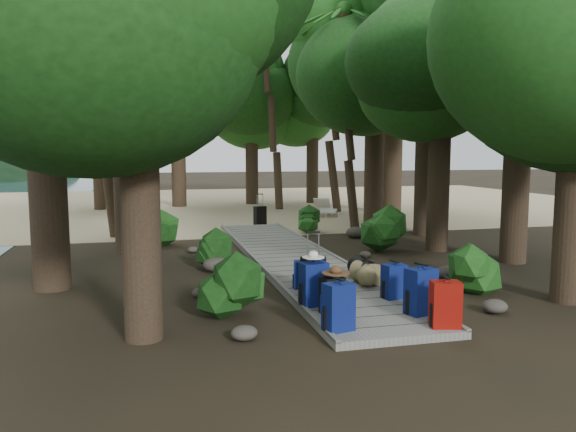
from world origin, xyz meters
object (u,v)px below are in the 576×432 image
object	(u,v)px
backpack_left_c	(314,282)
lone_suitcase_on_sand	(260,215)
kayak	(152,217)
backpack_right_c	(394,279)
backpack_left_b	(332,293)
sun_lounger	(328,208)
backpack_right_a	(445,302)
backpack_right_d	(393,281)
suitcase_on_boardwalk	(313,274)
backpack_right_b	(421,289)
backpack_left_d	(304,273)
duffel_right_black	(364,269)
duffel_right_khaki	(368,273)
backpack_left_a	(338,304)

from	to	relation	value
backpack_left_c	lone_suitcase_on_sand	distance (m)	11.01
kayak	backpack_right_c	bearing A→B (deg)	-76.82
backpack_left_b	sun_lounger	bearing A→B (deg)	58.52
backpack_right_a	backpack_right_d	xyz separation A→B (m)	(0.06, 1.88, -0.12)
backpack_left_b	suitcase_on_boardwalk	xyz separation A→B (m)	(0.09, 1.36, 0.00)
backpack_left_b	backpack_right_d	xyz separation A→B (m)	(1.40, 0.83, -0.07)
backpack_right_b	backpack_right_d	size ratio (longest dim) A/B	1.64
backpack_left_d	backpack_right_a	distance (m)	3.01
backpack_left_c	backpack_right_c	world-z (taller)	backpack_left_c
duffel_right_black	lone_suitcase_on_sand	size ratio (longest dim) A/B	1.04
duffel_right_khaki	suitcase_on_boardwalk	world-z (taller)	suitcase_on_boardwalk
suitcase_on_boardwalk	backpack_left_b	bearing A→B (deg)	-111.49
backpack_left_a	backpack_right_d	bearing A→B (deg)	31.60
backpack_left_a	duffel_right_black	size ratio (longest dim) A/B	1.11
backpack_left_c	kayak	size ratio (longest dim) A/B	0.27
backpack_right_b	lone_suitcase_on_sand	size ratio (longest dim) A/B	1.21
backpack_right_d	lone_suitcase_on_sand	world-z (taller)	lone_suitcase_on_sand
backpack_right_c	lone_suitcase_on_sand	xyz separation A→B (m)	(-0.20, 10.84, -0.10)
backpack_right_b	backpack_right_d	world-z (taller)	backpack_right_b
backpack_left_d	duffel_right_black	distance (m)	1.38
backpack_left_c	backpack_right_d	xyz separation A→B (m)	(1.55, 0.33, -0.15)
backpack_right_d	kayak	size ratio (longest dim) A/B	0.17
backpack_right_a	sun_lounger	xyz separation A→B (m)	(2.97, 14.55, -0.13)
backpack_right_d	duffel_right_black	bearing A→B (deg)	98.05
backpack_right_a	sun_lounger	size ratio (longest dim) A/B	0.36
sun_lounger	backpack_left_b	bearing A→B (deg)	-84.71
backpack_right_a	backpack_left_d	bearing A→B (deg)	129.85
duffel_right_black	lone_suitcase_on_sand	bearing A→B (deg)	94.07
backpack_left_b	backpack_left_a	bearing A→B (deg)	-116.26
backpack_left_b	backpack_right_c	bearing A→B (deg)	10.75
lone_suitcase_on_sand	backpack_right_b	bearing A→B (deg)	-108.16
backpack_right_a	backpack_right_d	world-z (taller)	backpack_right_a
backpack_right_a	backpack_left_a	bearing A→B (deg)	-174.69
backpack_right_b	duffel_right_black	xyz separation A→B (m)	(0.02, 2.39, -0.18)
backpack_right_b	sun_lounger	world-z (taller)	backpack_right_b
duffel_right_khaki	backpack_right_d	bearing A→B (deg)	-106.87
backpack_left_c	backpack_right_a	size ratio (longest dim) A/B	1.07
backpack_left_a	backpack_left_c	xyz separation A→B (m)	(0.04, 1.33, 0.02)
backpack_left_a	backpack_right_c	bearing A→B (deg)	28.97
backpack_right_d	duffel_right_khaki	world-z (taller)	backpack_right_d
backpack_right_a	backpack_right_b	world-z (taller)	backpack_right_b
backpack_left_a	backpack_right_d	size ratio (longest dim) A/B	1.55
backpack_left_c	backpack_right_c	size ratio (longest dim) A/B	1.21
backpack_left_d	kayak	xyz separation A→B (m)	(-2.64, 11.66, -0.23)
suitcase_on_boardwalk	sun_lounger	distance (m)	12.85
backpack_right_d	backpack_left_a	bearing A→B (deg)	-129.04
backpack_left_d	sun_lounger	size ratio (longest dim) A/B	0.27
backpack_right_c	backpack_right_d	xyz separation A→B (m)	(0.09, 0.24, -0.08)
backpack_right_c	lone_suitcase_on_sand	bearing A→B (deg)	81.21
backpack_left_d	lone_suitcase_on_sand	xyz separation A→B (m)	(1.11, 9.79, -0.05)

